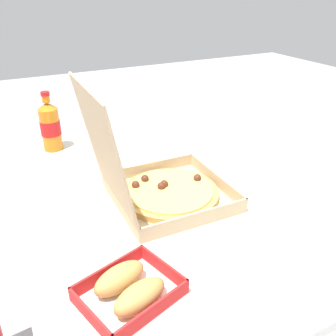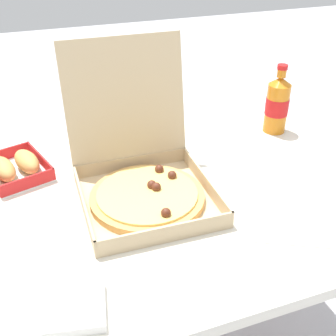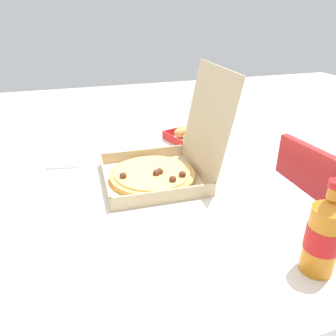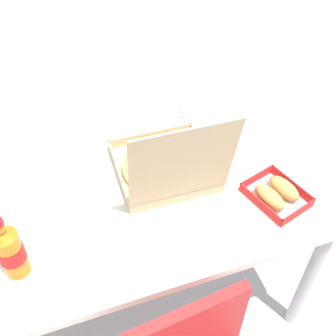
# 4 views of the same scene
# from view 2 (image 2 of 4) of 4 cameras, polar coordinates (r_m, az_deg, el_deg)

# --- Properties ---
(dining_table) EXTENTS (1.19, 0.83, 0.74)m
(dining_table) POSITION_cam_2_polar(r_m,az_deg,el_deg) (1.16, -0.07, -6.88)
(dining_table) COLOR silver
(dining_table) RESTS_ON ground_plane
(chair) EXTENTS (0.44, 0.44, 0.83)m
(chair) POSITION_cam_2_polar(r_m,az_deg,el_deg) (1.80, -5.39, 1.40)
(chair) COLOR red
(chair) RESTS_ON ground_plane
(pizza_box_open) EXTENTS (0.33, 0.39, 0.36)m
(pizza_box_open) POSITION_cam_2_polar(r_m,az_deg,el_deg) (1.08, -3.30, -1.46)
(pizza_box_open) COLOR tan
(pizza_box_open) RESTS_ON dining_table
(bread_side_box) EXTENTS (0.20, 0.22, 0.06)m
(bread_side_box) POSITION_cam_2_polar(r_m,az_deg,el_deg) (1.24, -19.72, 0.17)
(bread_side_box) COLOR white
(bread_side_box) RESTS_ON dining_table
(cola_bottle) EXTENTS (0.07, 0.07, 0.22)m
(cola_bottle) POSITION_cam_2_polar(r_m,az_deg,el_deg) (1.43, 14.40, 8.26)
(cola_bottle) COLOR orange
(cola_bottle) RESTS_ON dining_table
(paper_menu) EXTENTS (0.26, 0.23, 0.00)m
(paper_menu) POSITION_cam_2_polar(r_m,az_deg,el_deg) (1.05, 16.71, -7.23)
(paper_menu) COLOR white
(paper_menu) RESTS_ON dining_table
(napkin_pile) EXTENTS (0.13, 0.13, 0.02)m
(napkin_pile) POSITION_cam_2_polar(r_m,az_deg,el_deg) (0.84, -12.30, -17.87)
(napkin_pile) COLOR white
(napkin_pile) RESTS_ON dining_table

